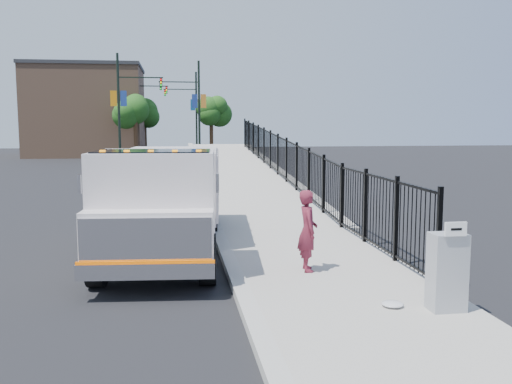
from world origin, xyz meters
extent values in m
plane|color=black|center=(0.00, 0.00, 0.00)|extent=(120.00, 120.00, 0.00)
cube|color=#9E998E|center=(1.93, -2.00, 0.06)|extent=(3.55, 12.00, 0.12)
cube|color=#ADAAA3|center=(0.00, -2.00, 0.08)|extent=(0.30, 12.00, 0.16)
cube|color=#9E998E|center=(2.12, 16.00, 0.00)|extent=(3.95, 24.06, 3.19)
cube|color=black|center=(3.55, 12.00, 0.90)|extent=(0.10, 28.00, 1.80)
cube|color=black|center=(-1.35, 2.24, 0.55)|extent=(1.56, 6.84, 0.22)
cube|color=silver|center=(-1.54, -0.04, 1.55)|extent=(2.52, 2.38, 1.99)
cube|color=silver|center=(-1.65, -1.28, 1.05)|extent=(2.39, 0.89, 1.00)
cube|color=silver|center=(-1.68, -1.65, 1.05)|extent=(2.29, 0.27, 0.85)
cube|color=silver|center=(-1.69, -1.73, 0.55)|extent=(2.40, 0.38, 0.28)
cube|color=#FF6200|center=(-1.69, -1.73, 0.70)|extent=(2.39, 0.25, 0.06)
cube|color=black|center=(-1.57, -0.29, 2.14)|extent=(2.29, 1.47, 0.85)
cube|color=silver|center=(-1.25, 3.54, 1.55)|extent=(2.73, 4.37, 1.70)
cube|color=silver|center=(-2.87, -0.93, 1.99)|extent=(0.06, 0.06, 0.35)
cube|color=silver|center=(-0.39, -1.14, 1.99)|extent=(0.06, 0.06, 0.35)
cube|color=orange|center=(-2.49, -0.56, 2.56)|extent=(0.11, 0.09, 0.06)
cube|color=orange|center=(-2.04, -0.60, 2.56)|extent=(0.11, 0.09, 0.06)
cube|color=orange|center=(-1.59, -0.64, 2.56)|extent=(0.11, 0.09, 0.06)
cube|color=orange|center=(-1.15, -0.67, 2.56)|extent=(0.11, 0.09, 0.06)
cube|color=orange|center=(-0.70, -0.71, 2.56)|extent=(0.11, 0.09, 0.06)
cylinder|color=black|center=(-2.65, -0.65, 0.50)|extent=(0.40, 1.02, 1.00)
cylinder|color=black|center=(-0.56, -0.82, 0.50)|extent=(0.40, 1.02, 1.00)
cylinder|color=black|center=(-2.24, 4.22, 0.50)|extent=(0.40, 1.02, 1.00)
cylinder|color=black|center=(-0.15, 4.05, 0.50)|extent=(0.40, 1.02, 1.00)
cylinder|color=black|center=(-2.15, 5.31, 0.50)|extent=(0.40, 1.02, 1.00)
cylinder|color=black|center=(-0.06, 5.14, 0.50)|extent=(0.40, 1.02, 1.00)
imported|color=maroon|center=(1.48, -0.52, 0.94)|extent=(0.42, 0.62, 1.64)
cube|color=gray|center=(3.10, -3.23, 0.75)|extent=(0.55, 0.40, 1.25)
cube|color=white|center=(3.10, -3.45, 1.48)|extent=(0.35, 0.04, 0.22)
ellipsoid|color=silver|center=(2.32, -2.95, 0.16)|extent=(0.36, 0.36, 0.09)
cylinder|color=black|center=(-4.98, 30.92, 4.00)|extent=(0.18, 0.18, 8.00)
cube|color=black|center=(-3.38, 30.92, 6.30)|extent=(3.20, 0.08, 0.08)
cube|color=black|center=(-1.94, 30.92, 5.95)|extent=(0.18, 0.22, 0.60)
cube|color=navy|center=(-4.63, 30.92, 4.80)|extent=(0.45, 0.04, 1.10)
cube|color=#C7760E|center=(-5.33, 30.92, 4.80)|extent=(0.45, 0.04, 1.10)
cylinder|color=black|center=(0.99, 35.22, 4.00)|extent=(0.18, 0.18, 8.00)
cube|color=black|center=(-0.61, 35.22, 6.30)|extent=(3.20, 0.08, 0.08)
cube|color=black|center=(-2.05, 35.22, 5.95)|extent=(0.18, 0.22, 0.60)
cube|color=#C07323|center=(1.34, 35.22, 4.80)|extent=(0.45, 0.04, 1.10)
cube|color=navy|center=(0.64, 35.22, 4.80)|extent=(0.45, 0.04, 1.10)
cylinder|color=black|center=(-4.68, 40.81, 4.00)|extent=(0.18, 0.18, 8.00)
cube|color=black|center=(-3.08, 40.81, 6.30)|extent=(3.20, 0.08, 0.08)
cube|color=black|center=(-1.64, 40.81, 5.95)|extent=(0.18, 0.22, 0.60)
cube|color=navy|center=(-4.33, 40.81, 4.80)|extent=(0.45, 0.04, 1.10)
cube|color=orange|center=(-5.03, 40.81, 4.80)|extent=(0.45, 0.04, 1.10)
cylinder|color=black|center=(1.20, 45.67, 4.00)|extent=(0.18, 0.18, 8.00)
cube|color=black|center=(-0.40, 45.67, 6.30)|extent=(3.20, 0.08, 0.08)
cube|color=black|center=(-1.84, 45.67, 5.95)|extent=(0.18, 0.22, 0.60)
cube|color=#C9980A|center=(1.55, 45.67, 4.80)|extent=(0.45, 0.04, 1.10)
cube|color=#125189|center=(0.85, 45.67, 4.80)|extent=(0.45, 0.04, 1.10)
cylinder|color=#382314|center=(-4.22, 37.22, 1.60)|extent=(0.36, 0.36, 3.20)
sphere|color=#194714|center=(-4.22, 37.22, 4.00)|extent=(2.52, 2.52, 2.52)
cylinder|color=#382314|center=(2.34, 40.85, 1.60)|extent=(0.36, 0.36, 3.20)
sphere|color=#194714|center=(2.34, 40.85, 4.00)|extent=(2.15, 2.15, 2.15)
cylinder|color=#382314|center=(-4.01, 49.25, 1.60)|extent=(0.36, 0.36, 3.20)
sphere|color=#194714|center=(-4.01, 49.25, 4.00)|extent=(2.75, 2.75, 2.75)
cube|color=#8C664C|center=(-9.00, 44.00, 4.00)|extent=(10.00, 10.00, 8.00)
camera|label=1|loc=(-1.19, -11.53, 3.11)|focal=40.00mm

